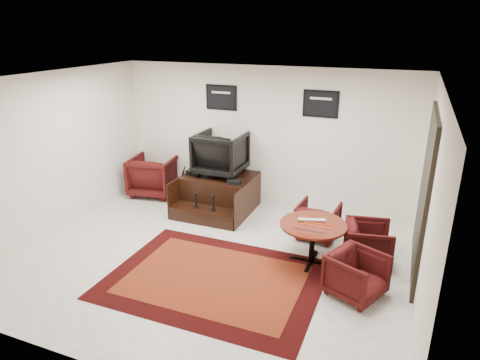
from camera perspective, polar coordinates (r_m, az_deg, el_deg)
name	(u,v)px	position (r m, az deg, el deg)	size (l,w,h in m)	color
ground	(211,260)	(6.92, -3.94, -10.56)	(6.00, 6.00, 0.00)	beige
room_shell	(237,152)	(6.15, -0.41, 3.70)	(6.02, 5.02, 2.81)	white
area_rug	(215,279)	(6.44, -3.41, -13.02)	(3.06, 2.29, 0.01)	black
shine_podium	(218,194)	(8.56, -2.90, -1.89)	(1.38, 1.42, 0.71)	black
shine_chair	(221,151)	(8.41, -2.59, 3.82)	(0.91, 0.85, 0.93)	black
shoes_pair	(193,172)	(8.57, -6.24, 1.12)	(0.22, 0.27, 0.10)	black
polish_kit	(234,182)	(7.99, -0.76, -0.24)	(0.24, 0.17, 0.08)	black
umbrella_black	(180,186)	(8.71, -8.05, -0.76)	(0.34, 0.13, 0.92)	black
umbrella_hooked	(186,184)	(8.93, -7.26, -0.59)	(0.30, 0.11, 0.80)	black
armchair_side	(154,174)	(9.47, -11.45, 0.82)	(0.91, 0.85, 0.94)	black
meeting_table	(313,229)	(6.66, 9.71, -6.42)	(1.02, 1.02, 0.67)	#49120A
table_chair_back	(318,219)	(7.56, 10.35, -5.13)	(0.67, 0.63, 0.69)	black
table_chair_window	(368,241)	(6.99, 16.76, -7.80)	(0.69, 0.64, 0.71)	black
table_chair_corner	(357,273)	(6.12, 15.30, -11.89)	(0.68, 0.63, 0.70)	black
paper_roll	(312,220)	(6.68, 9.56, -5.27)	(0.05, 0.05, 0.42)	white
table_clutter	(316,227)	(6.53, 10.06, -6.13)	(0.57, 0.30, 0.01)	#F3460D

